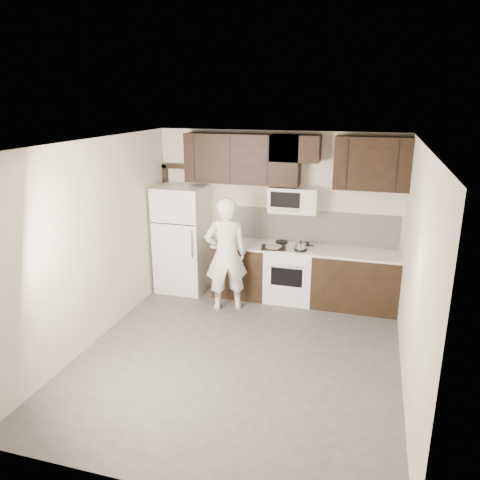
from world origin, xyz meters
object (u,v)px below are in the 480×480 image
at_px(stove, 290,273).
at_px(person, 226,255).
at_px(refrigerator, 182,239).
at_px(microwave, 294,200).

relative_size(stove, person, 0.53).
relative_size(refrigerator, person, 1.01).
distance_m(stove, microwave, 1.20).
xyz_separation_m(microwave, refrigerator, (-1.85, -0.17, -0.75)).
distance_m(stove, person, 1.17).
bearing_deg(refrigerator, stove, 1.51).
height_order(stove, refrigerator, refrigerator).
xyz_separation_m(stove, microwave, (-0.00, 0.12, 1.19)).
bearing_deg(stove, refrigerator, -178.49).
bearing_deg(microwave, person, -140.19).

